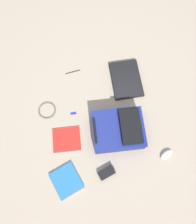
{
  "coord_description": "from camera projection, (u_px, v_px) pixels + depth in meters",
  "views": [
    {
      "loc": [
        0.48,
        -0.18,
        1.84
      ],
      "look_at": [
        -0.04,
        -0.02,
        0.02
      ],
      "focal_mm": 36.09,
      "sensor_mm": 36.0,
      "label": 1
    }
  ],
  "objects": [
    {
      "name": "ground_plane",
      "position": [
        102.0,
        116.0,
        1.91
      ],
      "size": [
        3.35,
        3.35,
        0.0
      ],
      "primitive_type": "plane",
      "color": "gray"
    },
    {
      "name": "pen_black",
      "position": [
        73.0,
        72.0,
        2.02
      ],
      "size": [
        0.01,
        0.14,
        0.01
      ],
      "primitive_type": "cylinder",
      "rotation": [
        1.57,
        0.0,
        -0.01
      ],
      "color": "black",
      "rests_on": "ground_plane"
    },
    {
      "name": "power_brick",
      "position": [
        106.0,
        173.0,
        1.76
      ],
      "size": [
        0.1,
        0.14,
        0.03
      ],
      "primitive_type": "cube",
      "rotation": [
        0.0,
        0.0,
        0.19
      ],
      "color": "black",
      "rests_on": "ground_plane"
    },
    {
      "name": "backpack",
      "position": [
        119.0,
        130.0,
        1.78
      ],
      "size": [
        0.39,
        0.45,
        0.2
      ],
      "color": "navy",
      "rests_on": "ground_plane"
    },
    {
      "name": "book_comic",
      "position": [
        67.0,
        140.0,
        1.84
      ],
      "size": [
        0.24,
        0.26,
        0.01
      ],
      "color": "silver",
      "rests_on": "ground_plane"
    },
    {
      "name": "laptop",
      "position": [
        126.0,
        79.0,
        1.99
      ],
      "size": [
        0.39,
        0.31,
        0.03
      ],
      "color": "black",
      "rests_on": "ground_plane"
    },
    {
      "name": "usb_stick",
      "position": [
        73.0,
        113.0,
        1.91
      ],
      "size": [
        0.02,
        0.05,
        0.01
      ],
      "primitive_type": "cube",
      "rotation": [
        0.0,
        0.0,
        -0.14
      ],
      "color": "#191999",
      "rests_on": "ground_plane"
    },
    {
      "name": "cable_coil",
      "position": [
        47.0,
        110.0,
        1.91
      ],
      "size": [
        0.15,
        0.15,
        0.01
      ],
      "primitive_type": "torus",
      "color": "#4C4C51",
      "rests_on": "ground_plane"
    },
    {
      "name": "computer_mouse",
      "position": [
        167.0,
        155.0,
        1.79
      ],
      "size": [
        0.09,
        0.12,
        0.04
      ],
      "primitive_type": "ellipsoid",
      "rotation": [
        0.0,
        0.0,
        0.32
      ],
      "color": "silver",
      "rests_on": "ground_plane"
    },
    {
      "name": "book_manual",
      "position": [
        66.0,
        181.0,
        1.75
      ],
      "size": [
        0.26,
        0.25,
        0.02
      ],
      "color": "silver",
      "rests_on": "ground_plane"
    }
  ]
}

